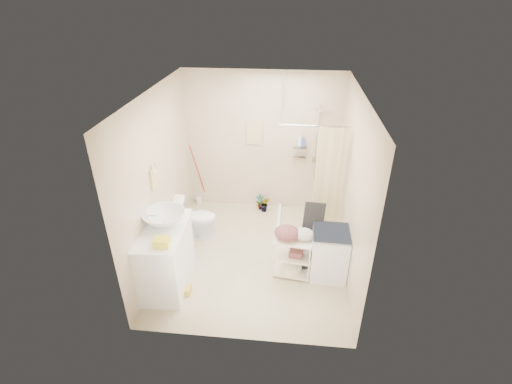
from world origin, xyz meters
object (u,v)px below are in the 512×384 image
toilet (196,218)px  vanity (166,257)px  washing_machine (329,253)px  laundry_rack (293,253)px

toilet → vanity: bearing=170.4°
toilet → washing_machine: bearing=-112.9°
toilet → laundry_rack: laundry_rack is taller
vanity → washing_machine: (2.30, 0.44, -0.10)m
toilet → washing_machine: size_ratio=0.95×
vanity → washing_machine: bearing=8.3°
vanity → laundry_rack: 1.81m
vanity → washing_machine: 2.34m
vanity → laundry_rack: vanity is taller
vanity → laundry_rack: (1.77, 0.38, -0.09)m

